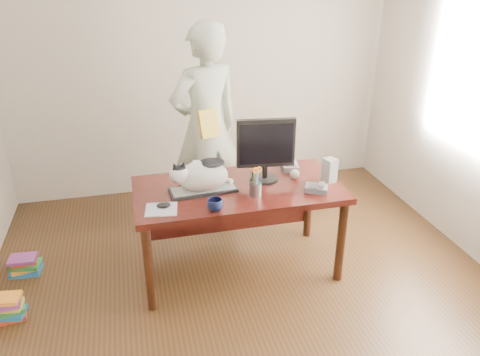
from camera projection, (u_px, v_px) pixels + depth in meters
name	position (u px, v px, depth m)	size (l,w,h in m)	color
room	(262.00, 141.00, 2.83)	(4.50, 4.50, 4.50)	black
desk	(236.00, 199.00, 3.74)	(1.60, 0.80, 0.75)	black
keyboard	(203.00, 190.00, 3.53)	(0.52, 0.23, 0.03)	black
cat	(201.00, 175.00, 3.47)	(0.49, 0.28, 0.28)	white
monitor	(266.00, 147.00, 3.59)	(0.45, 0.25, 0.51)	black
pen_cup	(255.00, 188.00, 3.46)	(0.11, 0.11, 0.23)	gray
mousepad	(161.00, 209.00, 3.28)	(0.25, 0.23, 0.00)	silver
mouse	(164.00, 205.00, 3.30)	(0.11, 0.08, 0.04)	black
coffee_mug	(215.00, 205.00, 3.26)	(0.11, 0.11, 0.09)	black
phone	(317.00, 188.00, 3.54)	(0.20, 0.18, 0.08)	slate
speaker	(330.00, 170.00, 3.66)	(0.11, 0.12, 0.19)	gray
baseball	(295.00, 174.00, 3.73)	(0.08, 0.08, 0.08)	beige
book_stack	(202.00, 168.00, 3.85)	(0.26, 0.23, 0.08)	#491713
calculator	(290.00, 166.00, 3.91)	(0.16, 0.20, 0.05)	slate
person	(206.00, 128.00, 4.26)	(0.69, 0.45, 1.90)	silver
held_book	(209.00, 124.00, 4.06)	(0.20, 0.16, 0.25)	gold
book_pile_a	(7.00, 308.00, 3.34)	(0.27, 0.22, 0.18)	red
book_pile_b	(25.00, 265.00, 3.83)	(0.26, 0.20, 0.15)	#19589A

